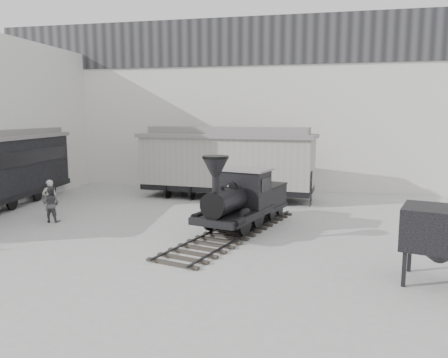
% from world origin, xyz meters
% --- Properties ---
extents(ground, '(90.00, 90.00, 0.00)m').
position_xyz_m(ground, '(0.00, 0.00, 0.00)').
color(ground, '#9E9E9B').
extents(north_wall, '(34.00, 2.51, 11.00)m').
position_xyz_m(north_wall, '(0.00, 14.98, 5.55)').
color(north_wall, silver).
rests_on(north_wall, ground).
extents(west_pavilion, '(7.00, 12.11, 9.00)m').
position_xyz_m(west_pavilion, '(-14.50, 9.96, 4.49)').
color(west_pavilion, silver).
rests_on(west_pavilion, ground).
extents(locomotive, '(4.49, 9.38, 3.25)m').
position_xyz_m(locomotive, '(1.86, 3.36, 1.20)').
color(locomotive, black).
rests_on(locomotive, ground).
extents(boxcar, '(10.48, 4.15, 4.19)m').
position_xyz_m(boxcar, '(-0.17, 10.31, 2.19)').
color(boxcar, black).
rests_on(boxcar, ground).
extents(visitor_a, '(0.77, 0.77, 1.81)m').
position_xyz_m(visitor_a, '(-7.46, 3.82, 0.91)').
color(visitor_a, beige).
rests_on(visitor_a, ground).
extents(visitor_b, '(0.84, 0.68, 1.66)m').
position_xyz_m(visitor_b, '(-6.84, 2.97, 0.83)').
color(visitor_b, '#454548').
rests_on(visitor_b, ground).
extents(coal_hopper, '(2.45, 2.20, 2.24)m').
position_xyz_m(coal_hopper, '(8.46, -1.40, 1.46)').
color(coal_hopper, black).
rests_on(coal_hopper, ground).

